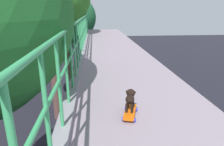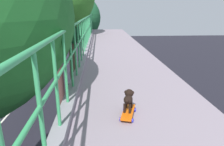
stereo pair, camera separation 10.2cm
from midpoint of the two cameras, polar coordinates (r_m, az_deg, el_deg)
city_bus at (r=24.15m, az=-26.78°, el=2.43°), size 2.56×10.97×3.47m
roadside_tree_farthest at (r=19.14m, az=-13.44°, el=15.01°), size 5.59×5.59×9.15m
toy_skateboard at (r=3.07m, az=4.20°, el=-11.07°), size 0.30×0.52×0.08m
small_dog at (r=3.04m, az=4.26°, el=-7.02°), size 0.20×0.32×0.30m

